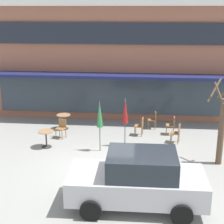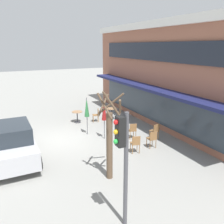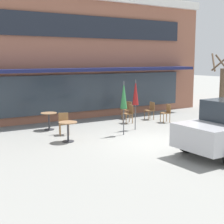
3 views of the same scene
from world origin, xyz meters
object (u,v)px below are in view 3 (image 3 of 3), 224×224
Objects in this scene: cafe_chair_3 at (129,112)px; cafe_chair_4 at (167,112)px; cafe_table_near_wall at (68,128)px; cafe_chair_1 at (150,109)px; street_tree at (222,91)px; cafe_table_streetside at (49,118)px; cafe_chair_0 at (127,109)px; cafe_chair_2 at (64,122)px; patio_umbrella_green_folded at (136,93)px; patio_umbrella_cream_folded at (124,95)px.

cafe_chair_3 and cafe_chair_4 have the same top height.
cafe_chair_1 is (5.63, 2.16, 0.01)m from cafe_table_near_wall.
cafe_chair_4 is 0.25× the size of street_tree.
cafe_chair_1 reaches higher than cafe_table_streetside.
cafe_table_near_wall is 5.60m from cafe_chair_0.
cafe_chair_2 is (-4.36, -1.71, 0.00)m from cafe_chair_0.
patio_umbrella_green_folded is 1.91m from cafe_chair_3.
patio_umbrella_green_folded is 1.21m from patio_umbrella_cream_folded.
cafe_chair_0 and cafe_chair_1 have the same top height.
cafe_chair_0 is 0.25× the size of street_tree.
cafe_table_streetside is at bearing 171.92° from cafe_chair_3.
patio_umbrella_cream_folded is 2.47× the size of cafe_chair_4.
patio_umbrella_cream_folded is 4.04m from cafe_chair_0.
patio_umbrella_cream_folded reaches higher than cafe_chair_3.
cafe_table_streetside is 0.35× the size of patio_umbrella_green_folded.
cafe_chair_3 is (-0.64, -1.07, 0.00)m from cafe_chair_0.
cafe_chair_4 reaches higher than cafe_table_near_wall.
cafe_chair_2 is (0.17, -1.19, 0.01)m from cafe_table_streetside.
cafe_chair_4 is at bearing -13.73° from cafe_table_streetside.
patio_umbrella_green_folded reaches higher than cafe_chair_0.
cafe_chair_3 is (3.89, -0.55, 0.01)m from cafe_table_streetside.
cafe_chair_1 is at bearing 98.13° from cafe_chair_4.
cafe_table_near_wall is 1.00× the size of cafe_table_streetside.
street_tree is at bearing -62.35° from cafe_chair_1.
cafe_chair_0 is 4.80m from street_tree.
cafe_chair_4 is at bearing -1.77° from cafe_chair_2.
cafe_chair_1 is 1.00× the size of cafe_chair_3.
cafe_chair_0 is at bearing 59.10° from cafe_chair_3.
cafe_chair_3 is at bearing 50.27° from patio_umbrella_cream_folded.
patio_umbrella_green_folded reaches higher than cafe_table_streetside.
cafe_table_streetside is 0.85× the size of cafe_chair_1.
patio_umbrella_green_folded reaches higher than cafe_table_near_wall.
patio_umbrella_cream_folded is 2.70m from cafe_chair_2.
patio_umbrella_cream_folded is (2.20, -2.59, 1.11)m from cafe_table_streetside.
cafe_chair_1 is 1.54m from cafe_chair_3.
cafe_table_streetside is 4.56m from cafe_chair_0.
patio_umbrella_cream_folded reaches higher than cafe_chair_1.
cafe_chair_2 is (-5.24, -0.91, 0.00)m from cafe_chair_1.
cafe_chair_3 reaches higher than cafe_table_streetside.
cafe_chair_4 is (0.15, -1.07, 0.00)m from cafe_chair_1.
cafe_chair_4 is at bearing 10.62° from cafe_table_near_wall.
patio_umbrella_cream_folded is at bearing -34.68° from cafe_chair_2.
cafe_table_streetside is at bearing 166.27° from cafe_chair_4.
cafe_chair_4 is at bearing 20.13° from patio_umbrella_cream_folded.
patio_umbrella_green_folded is 0.62× the size of street_tree.
patio_umbrella_cream_folded reaches higher than cafe_chair_4.
patio_umbrella_cream_folded is 3.75m from cafe_chair_4.
cafe_chair_3 is (3.72, 0.64, 0.00)m from cafe_chair_2.
patio_umbrella_cream_folded is at bearing -3.57° from cafe_table_near_wall.
cafe_table_near_wall is 6.03m from cafe_chair_1.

